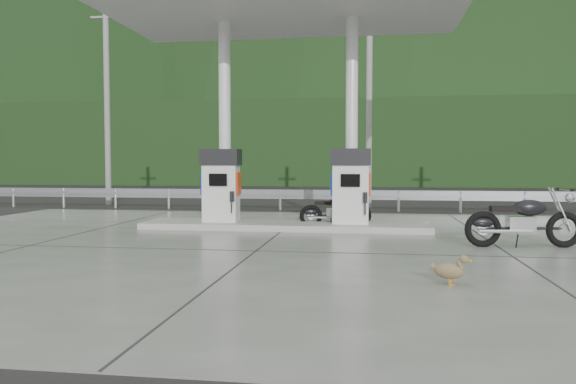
# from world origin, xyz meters

# --- Properties ---
(ground) EXTENTS (160.00, 160.00, 0.00)m
(ground) POSITION_xyz_m (0.00, 0.00, 0.00)
(ground) COLOR black
(ground) RESTS_ON ground
(forecourt_apron) EXTENTS (18.00, 14.00, 0.02)m
(forecourt_apron) POSITION_xyz_m (0.00, 0.00, 0.01)
(forecourt_apron) COLOR #62625D
(forecourt_apron) RESTS_ON ground
(pump_island) EXTENTS (7.00, 1.40, 0.15)m
(pump_island) POSITION_xyz_m (0.00, 2.50, 0.10)
(pump_island) COLOR gray
(pump_island) RESTS_ON forecourt_apron
(gas_pump_left) EXTENTS (0.95, 0.55, 1.80)m
(gas_pump_left) POSITION_xyz_m (-1.60, 2.50, 1.07)
(gas_pump_left) COLOR silver
(gas_pump_left) RESTS_ON pump_island
(gas_pump_right) EXTENTS (0.95, 0.55, 1.80)m
(gas_pump_right) POSITION_xyz_m (1.60, 2.50, 1.07)
(gas_pump_right) COLOR silver
(gas_pump_right) RESTS_ON pump_island
(canopy_column_left) EXTENTS (0.30, 0.30, 5.00)m
(canopy_column_left) POSITION_xyz_m (-1.60, 2.90, 2.67)
(canopy_column_left) COLOR silver
(canopy_column_left) RESTS_ON pump_island
(canopy_column_right) EXTENTS (0.30, 0.30, 5.00)m
(canopy_column_right) POSITION_xyz_m (1.60, 2.90, 2.67)
(canopy_column_right) COLOR silver
(canopy_column_right) RESTS_ON pump_island
(canopy_roof) EXTENTS (8.50, 5.00, 0.40)m
(canopy_roof) POSITION_xyz_m (0.00, 2.50, 5.37)
(canopy_roof) COLOR silver
(canopy_roof) RESTS_ON canopy_column_left
(guardrail) EXTENTS (26.00, 0.16, 1.42)m
(guardrail) POSITION_xyz_m (0.00, 8.00, 0.71)
(guardrail) COLOR #929599
(guardrail) RESTS_ON ground
(road) EXTENTS (60.00, 7.00, 0.01)m
(road) POSITION_xyz_m (0.00, 11.50, 0.00)
(road) COLOR black
(road) RESTS_ON ground
(utility_pole_a) EXTENTS (0.22, 0.22, 8.00)m
(utility_pole_a) POSITION_xyz_m (-8.00, 9.50, 4.00)
(utility_pole_a) COLOR gray
(utility_pole_a) RESTS_ON ground
(utility_pole_b) EXTENTS (0.22, 0.22, 8.00)m
(utility_pole_b) POSITION_xyz_m (2.00, 9.50, 4.00)
(utility_pole_b) COLOR gray
(utility_pole_b) RESTS_ON ground
(tree_band) EXTENTS (80.00, 6.00, 6.00)m
(tree_band) POSITION_xyz_m (0.00, 30.00, 3.00)
(tree_band) COLOR black
(tree_band) RESTS_ON ground
(forested_hills) EXTENTS (100.00, 40.00, 140.00)m
(forested_hills) POSITION_xyz_m (0.00, 60.00, 0.00)
(forested_hills) COLOR black
(forested_hills) RESTS_ON ground
(motorcycle_left) EXTENTS (1.77, 0.87, 0.80)m
(motorcycle_left) POSITION_xyz_m (1.21, 3.05, 0.42)
(motorcycle_left) COLOR black
(motorcycle_left) RESTS_ON forecourt_apron
(motorcycle_right) EXTENTS (2.13, 0.86, 0.98)m
(motorcycle_right) POSITION_xyz_m (4.97, 0.21, 0.51)
(motorcycle_right) COLOR black
(motorcycle_right) RESTS_ON forecourt_apron
(duck) EXTENTS (0.50, 0.31, 0.35)m
(duck) POSITION_xyz_m (3.10, -3.40, 0.19)
(duck) COLOR brown
(duck) RESTS_ON forecourt_apron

